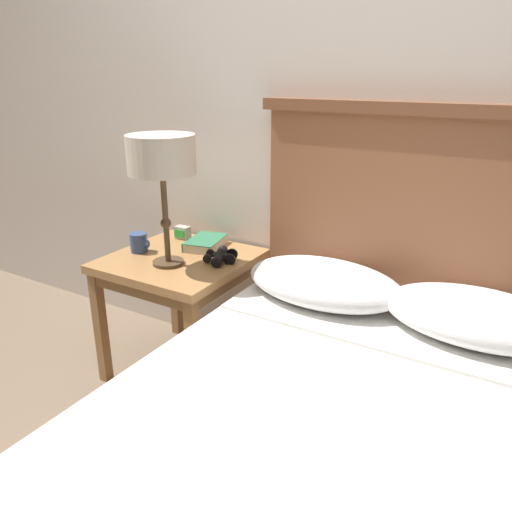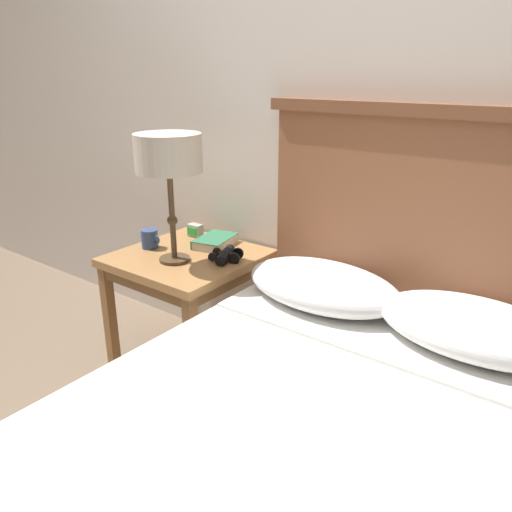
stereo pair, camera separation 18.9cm
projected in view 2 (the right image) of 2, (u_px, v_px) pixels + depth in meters
The scene contains 8 objects.
wall_back at pixel (347, 77), 1.88m from camera, with size 8.00×0.06×2.60m.
nightstand at pixel (188, 270), 2.22m from camera, with size 0.58×0.58×0.56m.
bed at pixel (277, 494), 1.29m from camera, with size 1.28×2.05×1.22m.
table_lamp at pixel (168, 157), 1.97m from camera, with size 0.27×0.27×0.53m.
book_on_nightstand at pixel (215, 241), 2.30m from camera, with size 0.18×0.23×0.04m.
binoculars_pair at pixel (226, 255), 2.12m from camera, with size 0.16×0.16×0.05m.
coffee_mug at pixel (150, 239), 2.26m from camera, with size 0.10×0.08×0.08m.
alarm_clock at pixel (195, 230), 2.42m from camera, with size 0.07×0.05×0.06m.
Camera 2 is at (0.92, -0.81, 1.32)m, focal length 35.00 mm.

